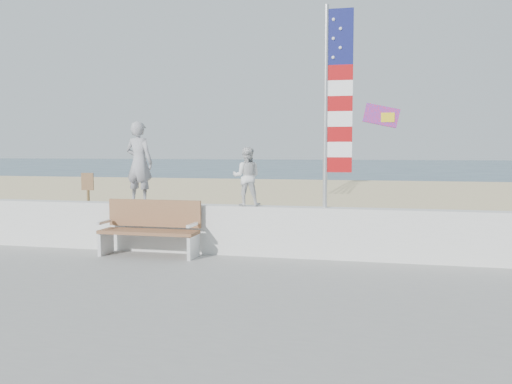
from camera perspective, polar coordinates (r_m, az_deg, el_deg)
ground at (r=8.16m, az=-4.32°, el=-10.44°), size 220.00×220.00×0.00m
sand at (r=16.81m, az=4.92°, el=-2.58°), size 90.00×40.00×0.08m
seawall at (r=9.92m, az=-0.87°, el=-4.04°), size 30.00×0.35×0.90m
adult at (r=10.53m, az=-12.20°, el=3.04°), size 0.62×0.47×1.55m
child at (r=9.83m, az=-0.99°, el=1.64°), size 0.57×0.48×1.07m
bench at (r=10.04m, az=-11.02°, el=-3.68°), size 1.80×0.57×1.00m
flag at (r=9.60m, az=8.13°, el=9.78°), size 0.50×0.08×3.50m
parafoil_kite at (r=13.15m, az=13.15°, el=7.81°), size 0.87×0.26×0.59m
sign at (r=13.78m, az=-17.26°, el=-0.54°), size 0.32×0.07×1.46m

